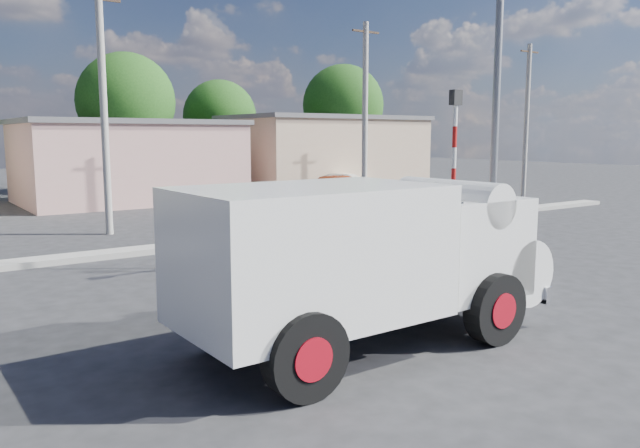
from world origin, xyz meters
TOP-DOWN VIEW (x-y plane):
  - ground_plane at (0.00, 0.00)m, footprint 120.00×120.00m
  - median at (0.00, 8.00)m, footprint 40.00×0.80m
  - truck at (-1.97, -1.67)m, footprint 6.27×2.61m
  - bicycle at (1.08, 1.92)m, footprint 1.78×1.21m
  - cyclist at (1.08, 1.92)m, footprint 0.55×0.65m
  - car_cream at (12.51, 17.96)m, footprint 3.93×2.23m
  - car_red at (10.59, 15.84)m, footprint 4.49×2.69m
  - traffic_pole at (3.20, 1.50)m, footprint 0.28×0.18m
  - streetlight at (4.14, 1.20)m, footprint 2.34×0.22m
  - building_row at (1.10, 22.00)m, footprint 37.80×7.30m
  - tree_row at (3.76, 28.45)m, footprint 43.62×7.43m
  - utility_poles at (3.25, 12.00)m, footprint 35.40×0.24m

SIDE VIEW (x-z plane):
  - ground_plane at x=0.00m, z-range 0.00..0.00m
  - median at x=0.00m, z-range 0.00..0.16m
  - bicycle at x=1.08m, z-range 0.00..0.88m
  - car_cream at x=12.51m, z-range 0.00..1.23m
  - car_red at x=10.59m, z-range 0.00..1.43m
  - cyclist at x=1.08m, z-range 0.00..1.50m
  - truck at x=-1.97m, z-range 0.14..2.72m
  - building_row at x=1.10m, z-range -0.09..4.35m
  - traffic_pole at x=3.20m, z-range 0.41..4.77m
  - utility_poles at x=3.25m, z-range 0.07..8.07m
  - streetlight at x=4.14m, z-range 0.46..9.46m
  - tree_row at x=3.76m, z-range 0.78..9.21m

